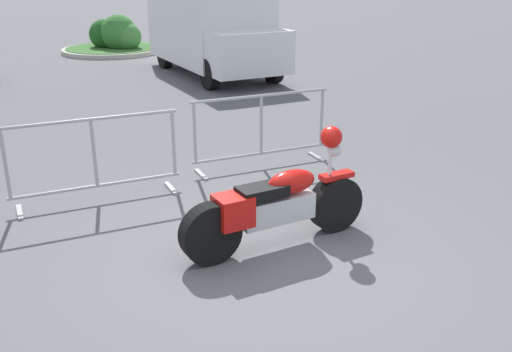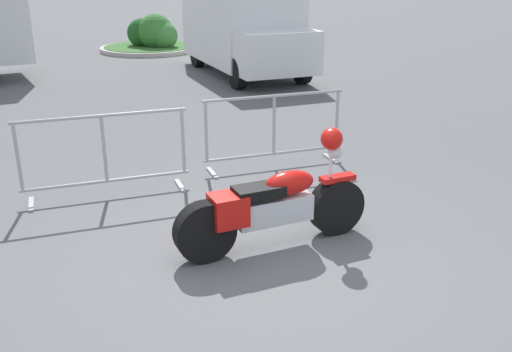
{
  "view_description": "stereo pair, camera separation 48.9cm",
  "coord_description": "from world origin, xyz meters",
  "px_view_note": "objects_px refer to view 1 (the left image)",
  "views": [
    {
      "loc": [
        -2.83,
        -4.21,
        2.8
      ],
      "look_at": [
        0.23,
        0.63,
        0.65
      ],
      "focal_mm": 40.0,
      "sensor_mm": 36.0,
      "label": 1
    },
    {
      "loc": [
        -2.4,
        -4.45,
        2.8
      ],
      "look_at": [
        0.23,
        0.63,
        0.65
      ],
      "focal_mm": 40.0,
      "sensor_mm": 36.0,
      "label": 2
    }
  ],
  "objects_px": {
    "crowd_barrier_near": "(95,159)",
    "delivery_van": "(211,26)",
    "motorcycle": "(277,205)",
    "crowd_barrier_far": "(261,130)"
  },
  "relations": [
    {
      "from": "crowd_barrier_near",
      "to": "crowd_barrier_far",
      "type": "height_order",
      "value": "same"
    },
    {
      "from": "crowd_barrier_near",
      "to": "delivery_van",
      "type": "relative_size",
      "value": 0.4
    },
    {
      "from": "motorcycle",
      "to": "crowd_barrier_near",
      "type": "height_order",
      "value": "motorcycle"
    },
    {
      "from": "motorcycle",
      "to": "crowd_barrier_near",
      "type": "xyz_separation_m",
      "value": [
        -1.21,
        2.17,
        0.09
      ]
    },
    {
      "from": "delivery_van",
      "to": "crowd_barrier_far",
      "type": "bearing_deg",
      "value": -17.61
    },
    {
      "from": "crowd_barrier_near",
      "to": "delivery_van",
      "type": "distance_m",
      "value": 8.8
    },
    {
      "from": "motorcycle",
      "to": "crowd_barrier_far",
      "type": "relative_size",
      "value": 1.02
    },
    {
      "from": "motorcycle",
      "to": "crowd_barrier_far",
      "type": "xyz_separation_m",
      "value": [
        1.21,
        2.17,
        0.09
      ]
    },
    {
      "from": "crowd_barrier_far",
      "to": "crowd_barrier_near",
      "type": "bearing_deg",
      "value": 180.0
    },
    {
      "from": "crowd_barrier_far",
      "to": "delivery_van",
      "type": "distance_m",
      "value": 7.58
    }
  ]
}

